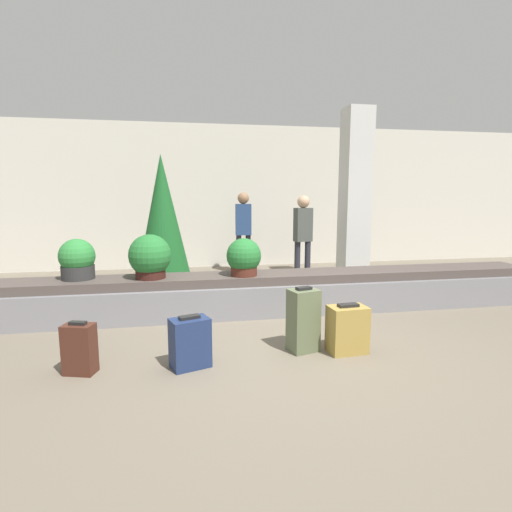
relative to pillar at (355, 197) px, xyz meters
The scene contains 14 objects.
ground_plane 4.04m from the pillar, 125.76° to the right, with size 18.00×18.00×0.00m, color #6B6051.
back_wall 3.05m from the pillar, 135.18° to the left, with size 18.00×0.06×3.20m.
carousel 3.02m from the pillar, 142.98° to the right, with size 8.69×0.77×0.55m.
pillar is the anchor object (origin of this frame).
suitcase_0 3.89m from the pillar, 121.71° to the right, with size 0.34×0.30×0.69m.
suitcase_1 5.44m from the pillar, 141.44° to the right, with size 0.31×0.24×0.50m.
suitcase_2 3.83m from the pillar, 114.62° to the right, with size 0.41×0.29×0.52m.
suitcase_3 4.76m from the pillar, 133.13° to the right, with size 0.41×0.34×0.51m.
potted_plant_0 4.04m from the pillar, 154.91° to the right, with size 0.55×0.55×0.58m.
potted_plant_1 3.03m from the pillar, 143.72° to the right, with size 0.47×0.47×0.51m.
potted_plant_2 4.85m from the pillar, 160.98° to the right, with size 0.45×0.45×0.53m.
traveler_0 2.34m from the pillar, 147.50° to the left, with size 0.33×0.24×1.69m.
traveler_1 1.15m from the pillar, behind, with size 0.35×0.25×1.63m.
decorated_tree 3.51m from the pillar, behind, with size 0.92×0.92×2.30m.
Camera 1 is at (-0.99, -4.01, 1.64)m, focal length 28.00 mm.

